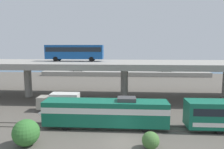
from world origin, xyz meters
name	(u,v)px	position (x,y,z in m)	size (l,w,h in m)	color
ground_plane	(123,141)	(0.00, 0.00, 0.00)	(260.00, 260.00, 0.00)	#565149
rail_strip_near	(123,129)	(0.00, 3.27, 0.06)	(110.00, 0.12, 0.12)	#59544C
rail_strip_far	(124,125)	(0.00, 4.73, 0.06)	(110.00, 0.12, 0.12)	#59544C
train_locomotive	(99,111)	(-3.22, 4.00, 2.19)	(17.49, 3.04, 4.18)	#14664C
highway_overpass	(124,65)	(0.00, 20.00, 6.82)	(96.00, 12.93, 7.57)	gray
transit_bus_on_overpass	(75,51)	(-10.46, 21.03, 9.63)	(12.00, 2.68, 3.40)	#14478C
service_truck_west	(60,101)	(-10.69, 10.69, 1.64)	(6.80, 2.46, 3.04)	#9E998C
pier_parking_lot	(125,73)	(0.00, 55.00, 0.78)	(59.05, 10.52, 1.56)	gray
parked_car_0	(148,69)	(8.46, 54.14, 2.33)	(4.63, 1.87, 1.50)	#515459
parked_car_1	(92,68)	(-12.47, 57.57, 2.33)	(4.49, 1.83, 1.50)	black
parked_car_2	(71,68)	(-20.20, 55.22, 2.33)	(4.65, 1.89, 1.50)	#515459
parked_car_3	(143,68)	(6.80, 56.89, 2.33)	(4.18, 1.82, 1.50)	maroon
parked_car_4	(78,69)	(-17.07, 52.56, 2.33)	(4.50, 1.91, 1.50)	#B7B7BC
parked_car_5	(166,69)	(14.66, 53.15, 2.34)	(4.60, 1.94, 1.50)	#0C4C26
parked_car_6	(190,68)	(23.96, 56.77, 2.33)	(4.08, 2.00, 1.50)	navy
harbor_water	(125,68)	(0.00, 78.00, 0.00)	(140.00, 36.00, 0.01)	#385B7A
shrub_left	(26,133)	(-10.60, -1.70, 1.47)	(2.94, 2.94, 2.94)	#337030
shrub_right	(151,140)	(2.94, -1.61, 0.94)	(1.88, 1.88, 1.88)	#437135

